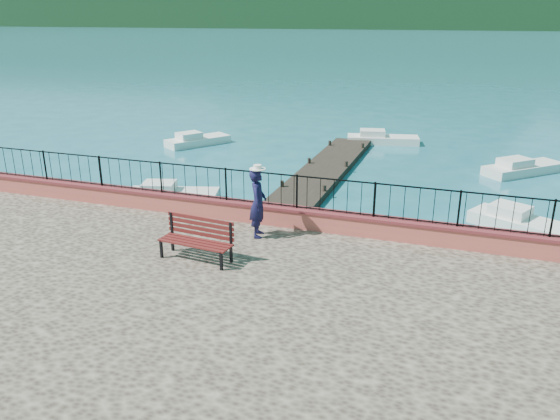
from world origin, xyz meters
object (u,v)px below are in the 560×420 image
Objects in this scene: person at (258,203)px; boat_1 at (524,219)px; boat_0 at (173,192)px; boat_3 at (198,138)px; boat_2 at (524,165)px; boat_4 at (383,137)px; park_bench at (197,248)px.

boat_1 is at bearing -65.03° from person.
boat_3 is (-3.68, 9.30, 0.00)m from boat_0.
boat_4 is (-7.21, 4.16, 0.00)m from boat_2.
park_bench is 18.26m from boat_3.
park_bench is 0.48× the size of boat_4.
boat_1 and boat_3 have the same top height.
boat_1 is 7.77m from boat_2.
person reaches higher than boat_4.
park_bench is 20.08m from boat_4.
person is at bearing -113.41° from boat_3.
person is at bearing 70.77° from park_bench.
person is 0.54× the size of boat_0.
boat_0 is 0.88× the size of boat_2.
boat_1 is at bearing -82.46° from boat_3.
boat_0 is (-5.57, 4.95, -1.76)m from person.
boat_2 and boat_3 have the same top height.
person reaches higher than boat_1.
person is 17.08m from boat_3.
boat_0 and boat_1 have the same top height.
boat_0 is 1.01× the size of boat_1.
boat_1 and boat_4 have the same top height.
person is 16.05m from boat_2.
person is at bearing -163.27° from boat_2.
person is 9.73m from boat_1.
park_bench reaches higher than boat_0.
boat_0 is (-4.68, 6.90, -1.11)m from park_bench.
boat_2 is (8.75, 15.83, -1.11)m from park_bench.
boat_1 and boat_2 have the same top height.
boat_3 is (-16.60, 8.12, 0.00)m from boat_1.
boat_0 is 10.00m from boat_3.
boat_1 is (8.25, 8.08, -1.11)m from park_bench.
park_bench is 0.54× the size of boat_3.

